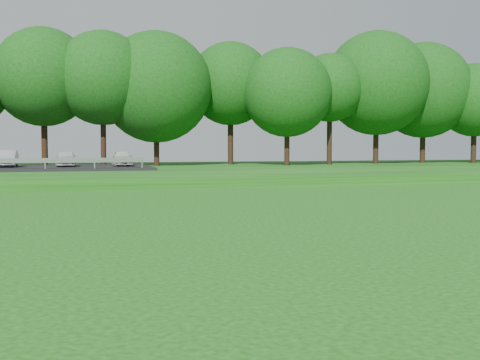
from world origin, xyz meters
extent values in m
cube|color=#13460D|center=(0.00, 34.00, 0.30)|extent=(130.00, 30.00, 0.60)
cube|color=gray|center=(0.00, 20.00, 0.02)|extent=(130.00, 1.60, 0.04)
imported|color=#929499|center=(-22.00, 33.00, 1.38)|extent=(1.27, 3.64, 1.20)
imported|color=silver|center=(-18.00, 33.00, 1.38)|extent=(1.42, 3.52, 1.20)
imported|color=white|center=(-14.00, 33.00, 1.38)|extent=(1.42, 3.52, 1.20)
camera|label=1|loc=(-17.57, -12.30, 2.32)|focal=45.00mm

